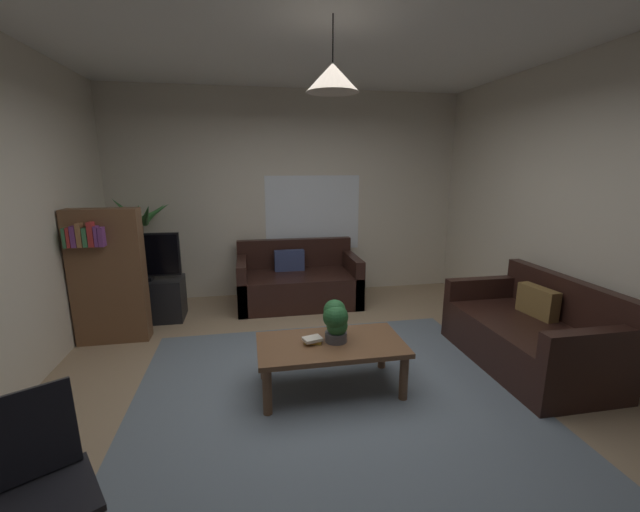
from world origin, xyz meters
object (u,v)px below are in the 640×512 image
Objects in this scene: couch_right_side at (529,336)px; coffee_table at (331,349)px; couch_under_window at (298,283)px; remote_on_table_0 at (336,335)px; bookshelf_corner at (108,275)px; potted_plant_on_table at (336,319)px; potted_palm_corner at (144,255)px; folding_chair at (38,482)px; book_on_table_0 at (313,341)px; tv at (140,257)px; tv_stand at (145,300)px; pendant_lamp at (333,78)px; book_on_table_1 at (312,339)px.

coffee_table is (-1.89, -0.07, 0.08)m from couch_right_side.
remote_on_table_0 is (0.06, -2.03, 0.15)m from couch_under_window.
coffee_table is at bearing -32.75° from bookshelf_corner.
bookshelf_corner reaches higher than coffee_table.
couch_under_window reaches higher than potted_plant_on_table.
potted_palm_corner reaches higher than folding_chair.
couch_under_window is at bearing 85.96° from book_on_table_0.
tv is at bearing 136.31° from potted_plant_on_table.
tv_stand is at bearing 95.92° from folding_chair.
folding_chair reaches higher than couch_right_side.
tv reaches higher than couch_right_side.
potted_plant_on_table reaches higher than tv_stand.
tv_stand is at bearing -172.14° from couch_under_window.
bookshelf_corner is at bearing 148.21° from potted_plant_on_table.
couch_right_side is 4.17m from tv_stand.
tv is at bearing 135.32° from pendant_lamp.
tv is 0.64× the size of bookshelf_corner.
couch_right_side is at bearing 1.49° from book_on_table_0.
remote_on_table_0 is 0.11× the size of bookshelf_corner.
bookshelf_corner is at bearing 145.77° from book_on_table_0.
couch_right_side is 3.03× the size of pendant_lamp.
tv_stand is at bearing 135.97° from potted_plant_on_table.
potted_palm_corner reaches higher than potted_plant_on_table.
remote_on_table_0 is at bearing 40.80° from folding_chair.
folding_chair is (-1.55, -3.41, 0.23)m from couch_under_window.
couch_under_window is at bearing 89.86° from pendant_lamp.
potted_palm_corner is at bearing 127.85° from book_on_table_1.
bookshelf_corner is 2.66m from folding_chair.
book_on_table_0 is at bearing -34.23° from bookshelf_corner.
book_on_table_0 is at bearing -88.51° from couch_right_side.
potted_palm_corner is 1.00m from bookshelf_corner.
coffee_table is at bearing -90.14° from couch_under_window.
tv reaches higher than folding_chair.
coffee_table is at bearing -153.92° from potted_plant_on_table.
couch_under_window is 2.01m from potted_palm_corner.
couch_under_window is 1.76× the size of tv_stand.
book_on_table_1 is (-0.15, 0.01, 0.10)m from coffee_table.
potted_plant_on_table is (0.19, -0.00, 0.17)m from book_on_table_0.
book_on_table_1 is (-2.04, -0.07, 0.18)m from couch_right_side.
bookshelf_corner is 2.97m from pendant_lamp.
coffee_table is at bearing 180.00° from pendant_lamp.
book_on_table_0 is at bearing 42.93° from folding_chair.
tv is (-3.76, 1.78, 0.51)m from couch_right_side.
folding_chair is at bearing -84.04° from tv.
tv is at bearing 135.32° from coffee_table.
potted_plant_on_table is at bearing -0.11° from book_on_table_0.
potted_palm_corner is at bearing 99.01° from tv.
couch_right_side is at bearing 1.65° from potted_plant_on_table.
bookshelf_corner reaches higher than remote_on_table_0.
book_on_table_1 is at bearing 176.93° from coffee_table.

